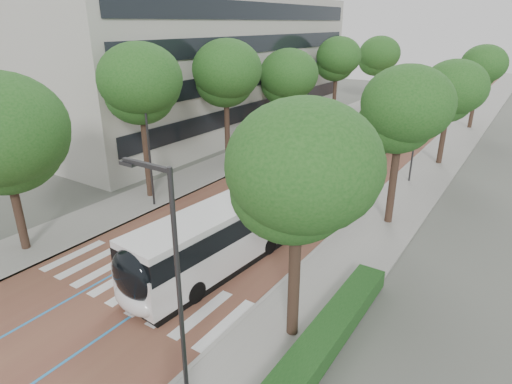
{
  "coord_description": "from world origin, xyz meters",
  "views": [
    {
      "loc": [
        13.99,
        -10.04,
        11.38
      ],
      "look_at": [
        1.52,
        8.77,
        2.4
      ],
      "focal_mm": 30.0,
      "sensor_mm": 36.0,
      "label": 1
    }
  ],
  "objects": [
    {
      "name": "ground",
      "position": [
        0.0,
        0.0,
        0.0
      ],
      "size": [
        160.0,
        160.0,
        0.0
      ],
      "primitive_type": "plane",
      "color": "#51544C",
      "rests_on": "ground"
    },
    {
      "name": "road",
      "position": [
        0.0,
        40.0,
        0.01
      ],
      "size": [
        11.0,
        140.0,
        0.02
      ],
      "primitive_type": "cube",
      "color": "brown",
      "rests_on": "ground"
    },
    {
      "name": "sidewalk_left",
      "position": [
        -7.5,
        40.0,
        0.06
      ],
      "size": [
        4.0,
        140.0,
        0.12
      ],
      "primitive_type": "cube",
      "color": "gray",
      "rests_on": "ground"
    },
    {
      "name": "sidewalk_right",
      "position": [
        7.5,
        40.0,
        0.06
      ],
      "size": [
        4.0,
        140.0,
        0.12
      ],
      "primitive_type": "cube",
      "color": "gray",
      "rests_on": "ground"
    },
    {
      "name": "kerb_left",
      "position": [
        -5.6,
        40.0,
        0.06
      ],
      "size": [
        0.2,
        140.0,
        0.14
      ],
      "primitive_type": "cube",
      "color": "gray",
      "rests_on": "ground"
    },
    {
      "name": "kerb_right",
      "position": [
        5.6,
        40.0,
        0.06
      ],
      "size": [
        0.2,
        140.0,
        0.14
      ],
      "primitive_type": "cube",
      "color": "gray",
      "rests_on": "ground"
    },
    {
      "name": "zebra_crossing",
      "position": [
        0.2,
        1.0,
        0.03
      ],
      "size": [
        10.55,
        3.6,
        0.01
      ],
      "color": "silver",
      "rests_on": "ground"
    },
    {
      "name": "lane_line_left",
      "position": [
        -1.6,
        40.0,
        0.02
      ],
      "size": [
        0.12,
        126.0,
        0.01
      ],
      "primitive_type": "cube",
      "color": "#2884CB",
      "rests_on": "road"
    },
    {
      "name": "lane_line_right",
      "position": [
        1.6,
        40.0,
        0.02
      ],
      "size": [
        0.12,
        126.0,
        0.01
      ],
      "primitive_type": "cube",
      "color": "#2884CB",
      "rests_on": "road"
    },
    {
      "name": "office_building",
      "position": [
        -19.47,
        28.0,
        7.0
      ],
      "size": [
        18.11,
        40.0,
        14.0
      ],
      "color": "#A6A49A",
      "rests_on": "ground"
    },
    {
      "name": "hedge",
      "position": [
        9.1,
        0.0,
        0.52
      ],
      "size": [
        1.2,
        14.0,
        0.8
      ],
      "primitive_type": "cube",
      "color": "#163C15",
      "rests_on": "sidewalk_right"
    },
    {
      "name": "streetlight_near",
      "position": [
        6.62,
        -3.0,
        4.82
      ],
      "size": [
        1.82,
        0.2,
        8.0
      ],
      "color": "#2E2E30",
      "rests_on": "sidewalk_right"
    },
    {
      "name": "streetlight_far",
      "position": [
        6.62,
        22.0,
        4.82
      ],
      "size": [
        1.82,
        0.2,
        8.0
      ],
      "color": "#2E2E30",
      "rests_on": "sidewalk_right"
    },
    {
      "name": "lamp_post_left",
      "position": [
        -6.1,
        8.0,
        4.12
      ],
      "size": [
        0.14,
        0.14,
        8.0
      ],
      "primitive_type": "cylinder",
      "color": "#2E2E30",
      "rests_on": "sidewalk_left"
    },
    {
      "name": "trees_left",
      "position": [
        -7.5,
        24.02,
        6.62
      ],
      "size": [
        6.44,
        61.19,
        9.75
      ],
      "color": "black",
      "rests_on": "ground"
    },
    {
      "name": "trees_right",
      "position": [
        7.7,
        21.02,
        6.37
      ],
      "size": [
        5.19,
        47.0,
        8.79
      ],
      "color": "black",
      "rests_on": "ground"
    },
    {
      "name": "lead_bus",
      "position": [
        2.54,
        7.7,
        1.63
      ],
      "size": [
        3.99,
        18.54,
        3.2
      ],
      "rotation": [
        0.0,
        0.0,
        -0.08
      ],
      "color": "black",
      "rests_on": "ground"
    },
    {
      "name": "bus_queued_0",
      "position": [
        1.77,
        24.25,
        1.62
      ],
      "size": [
        2.78,
        12.45,
        3.2
      ],
      "rotation": [
        0.0,
        0.0,
        0.02
      ],
      "color": "silver",
      "rests_on": "ground"
    },
    {
      "name": "bus_queued_1",
      "position": [
        1.58,
        37.33,
        1.62
      ],
      "size": [
        2.91,
        12.47,
        3.2
      ],
      "rotation": [
        0.0,
        0.0,
        0.03
      ],
      "color": "silver",
      "rests_on": "ground"
    }
  ]
}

